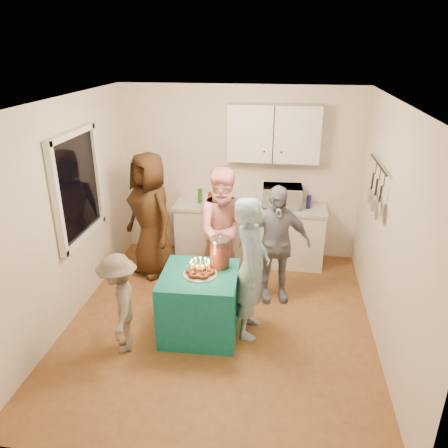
# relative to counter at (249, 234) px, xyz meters

# --- Properties ---
(floor) EXTENTS (4.00, 4.00, 0.00)m
(floor) POSITION_rel_counter_xyz_m (-0.20, -1.70, -0.43)
(floor) COLOR brown
(floor) RESTS_ON ground
(ceiling) EXTENTS (4.00, 4.00, 0.00)m
(ceiling) POSITION_rel_counter_xyz_m (-0.20, -1.70, 2.17)
(ceiling) COLOR white
(ceiling) RESTS_ON floor
(back_wall) EXTENTS (3.60, 3.60, 0.00)m
(back_wall) POSITION_rel_counter_xyz_m (-0.20, 0.30, 0.87)
(back_wall) COLOR silver
(back_wall) RESTS_ON floor
(left_wall) EXTENTS (4.00, 4.00, 0.00)m
(left_wall) POSITION_rel_counter_xyz_m (-2.00, -1.70, 0.87)
(left_wall) COLOR silver
(left_wall) RESTS_ON floor
(right_wall) EXTENTS (4.00, 4.00, 0.00)m
(right_wall) POSITION_rel_counter_xyz_m (1.60, -1.70, 0.87)
(right_wall) COLOR silver
(right_wall) RESTS_ON floor
(window_night) EXTENTS (0.04, 1.00, 1.20)m
(window_night) POSITION_rel_counter_xyz_m (-1.97, -1.40, 1.12)
(window_night) COLOR black
(window_night) RESTS_ON left_wall
(counter) EXTENTS (2.20, 0.58, 0.86)m
(counter) POSITION_rel_counter_xyz_m (0.00, 0.00, 0.00)
(counter) COLOR white
(counter) RESTS_ON floor
(countertop) EXTENTS (2.24, 0.62, 0.05)m
(countertop) POSITION_rel_counter_xyz_m (0.00, -0.00, 0.46)
(countertop) COLOR beige
(countertop) RESTS_ON counter
(upper_cabinet) EXTENTS (1.30, 0.30, 0.80)m
(upper_cabinet) POSITION_rel_counter_xyz_m (0.30, 0.15, 1.52)
(upper_cabinet) COLOR white
(upper_cabinet) RESTS_ON back_wall
(pot_rack) EXTENTS (0.12, 1.00, 0.60)m
(pot_rack) POSITION_rel_counter_xyz_m (1.52, -1.00, 1.17)
(pot_rack) COLOR black
(pot_rack) RESTS_ON right_wall
(microwave) EXTENTS (0.58, 0.41, 0.31)m
(microwave) POSITION_rel_counter_xyz_m (0.46, 0.00, 0.64)
(microwave) COLOR white
(microwave) RESTS_ON countertop
(party_table) EXTENTS (0.88, 0.88, 0.76)m
(party_table) POSITION_rel_counter_xyz_m (-0.40, -1.89, -0.05)
(party_table) COLOR #106B67
(party_table) RESTS_ON floor
(donut_cake) EXTENTS (0.38, 0.38, 0.18)m
(donut_cake) POSITION_rel_counter_xyz_m (-0.39, -1.90, 0.42)
(donut_cake) COLOR #381C0C
(donut_cake) RESTS_ON party_table
(punch_jar) EXTENTS (0.22, 0.22, 0.34)m
(punch_jar) POSITION_rel_counter_xyz_m (-0.20, -1.69, 0.50)
(punch_jar) COLOR #B32C0E
(punch_jar) RESTS_ON party_table
(man_birthday) EXTENTS (0.44, 0.63, 1.65)m
(man_birthday) POSITION_rel_counter_xyz_m (0.17, -1.81, 0.40)
(man_birthday) COLOR #88AEC6
(man_birthday) RESTS_ON floor
(woman_back_left) EXTENTS (1.05, 0.99, 1.80)m
(woman_back_left) POSITION_rel_counter_xyz_m (-1.35, -0.58, 0.47)
(woman_back_left) COLOR brown
(woman_back_left) RESTS_ON floor
(woman_back_center) EXTENTS (0.99, 0.87, 1.71)m
(woman_back_center) POSITION_rel_counter_xyz_m (-0.24, -0.89, 0.42)
(woman_back_center) COLOR pink
(woman_back_center) RESTS_ON floor
(woman_back_right) EXTENTS (0.96, 0.53, 1.56)m
(woman_back_right) POSITION_rel_counter_xyz_m (0.41, -1.03, 0.35)
(woman_back_right) COLOR #101835
(woman_back_right) RESTS_ON floor
(child_near_left) EXTENTS (0.64, 0.83, 1.14)m
(child_near_left) POSITION_rel_counter_xyz_m (-1.19, -2.31, 0.14)
(child_near_left) COLOR #625A4E
(child_near_left) RESTS_ON floor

